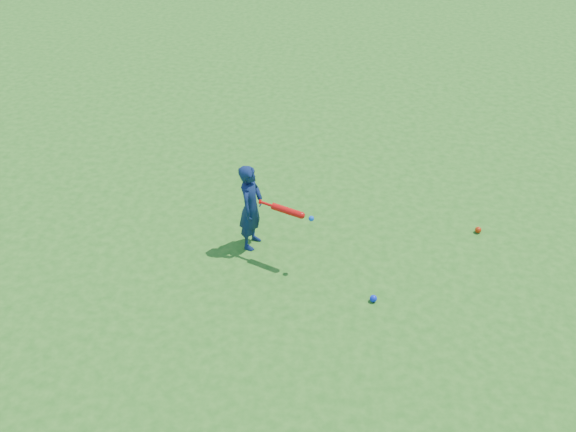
# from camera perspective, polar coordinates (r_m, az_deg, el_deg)

# --- Properties ---
(ground) EXTENTS (80.00, 80.00, 0.00)m
(ground) POSITION_cam_1_polar(r_m,az_deg,el_deg) (7.85, -7.72, -2.61)
(ground) COLOR #246919
(ground) RESTS_ON ground
(child) EXTENTS (0.33, 0.44, 1.09)m
(child) POSITION_cam_1_polar(r_m,az_deg,el_deg) (7.49, -3.32, 0.80)
(child) COLOR #0F1F49
(child) RESTS_ON ground
(ground_ball_red) EXTENTS (0.08, 0.08, 0.08)m
(ground_ball_red) POSITION_cam_1_polar(r_m,az_deg,el_deg) (8.31, 16.55, -1.19)
(ground_ball_red) COLOR red
(ground_ball_red) RESTS_ON ground
(ground_ball_blue) EXTENTS (0.08, 0.08, 0.08)m
(ground_ball_blue) POSITION_cam_1_polar(r_m,az_deg,el_deg) (7.05, 7.60, -7.28)
(ground_ball_blue) COLOR #0C26D9
(ground_ball_blue) RESTS_ON ground
(bat_swing) EXTENTS (0.66, 0.30, 0.08)m
(bat_swing) POSITION_cam_1_polar(r_m,az_deg,el_deg) (7.14, 0.13, 0.41)
(bat_swing) COLOR red
(bat_swing) RESTS_ON ground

